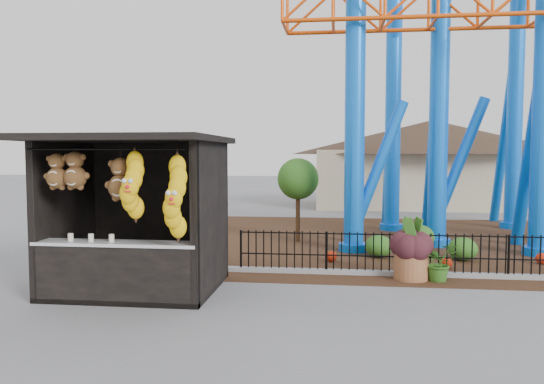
# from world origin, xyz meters

# --- Properties ---
(ground) EXTENTS (120.00, 120.00, 0.00)m
(ground) POSITION_xyz_m (0.00, 0.00, 0.00)
(ground) COLOR slate
(ground) RESTS_ON ground
(mulch_bed) EXTENTS (18.00, 12.00, 0.02)m
(mulch_bed) POSITION_xyz_m (4.00, 8.00, 0.01)
(mulch_bed) COLOR #331E11
(mulch_bed) RESTS_ON ground
(curb) EXTENTS (18.00, 0.18, 0.12)m
(curb) POSITION_xyz_m (4.00, 3.00, 0.06)
(curb) COLOR gray
(curb) RESTS_ON ground
(prize_booth) EXTENTS (3.50, 3.40, 3.12)m
(prize_booth) POSITION_xyz_m (-2.97, 0.91, 1.53)
(prize_booth) COLOR black
(prize_booth) RESTS_ON ground
(picket_fence) EXTENTS (12.20, 0.06, 1.00)m
(picket_fence) POSITION_xyz_m (4.90, 3.00, 0.50)
(picket_fence) COLOR black
(picket_fence) RESTS_ON ground
(roller_coaster) EXTENTS (11.00, 6.37, 10.82)m
(roller_coaster) POSITION_xyz_m (5.12, 8.23, 6.44)
(roller_coaster) COLOR blue
(roller_coaster) RESTS_ON ground
(terracotta_planter) EXTENTS (0.77, 0.77, 0.66)m
(terracotta_planter) POSITION_xyz_m (2.66, 2.70, 0.33)
(terracotta_planter) COLOR #995D37
(terracotta_planter) RESTS_ON ground
(planter_foliage) EXTENTS (0.70, 0.70, 0.64)m
(planter_foliage) POSITION_xyz_m (2.66, 2.70, 0.98)
(planter_foliage) COLOR #33141A
(planter_foliage) RESTS_ON terracotta_planter
(potted_plant) EXTENTS (0.92, 0.86, 0.84)m
(potted_plant) POSITION_xyz_m (3.24, 2.64, 0.42)
(potted_plant) COLOR #29601C
(potted_plant) RESTS_ON ground
(landscaping) EXTENTS (8.40, 3.22, 0.71)m
(landscaping) POSITION_xyz_m (4.31, 5.77, 0.31)
(landscaping) COLOR #2A581A
(landscaping) RESTS_ON mulch_bed
(pavilion) EXTENTS (15.00, 15.00, 4.80)m
(pavilion) POSITION_xyz_m (6.00, 20.00, 3.07)
(pavilion) COLOR #BFAD8C
(pavilion) RESTS_ON ground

